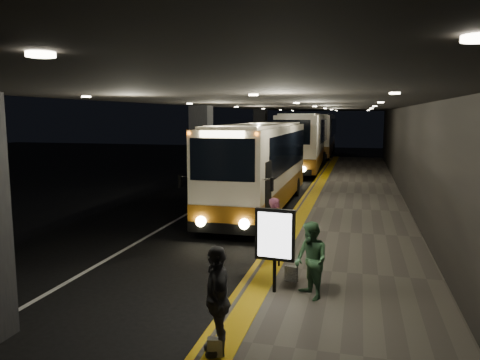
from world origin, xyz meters
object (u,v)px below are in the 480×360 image
at_px(coach_third, 319,137).
at_px(stanchion_post, 279,245).
at_px(passenger_boarding, 276,227).
at_px(passenger_waiting_green, 311,261).
at_px(bag_polka, 291,273).
at_px(passenger_waiting_grey, 217,300).
at_px(coach_main, 260,170).
at_px(info_sign, 275,236).
at_px(bag_plain, 215,347).
at_px(coach_second, 303,144).

xyz_separation_m(coach_third, stanchion_post, (2.00, -34.51, -1.19)).
distance_m(passenger_boarding, passenger_waiting_green, 3.00).
bearing_deg(bag_polka, passenger_waiting_green, -59.67).
bearing_deg(passenger_boarding, passenger_waiting_grey, -177.94).
height_order(passenger_waiting_grey, stanchion_post, passenger_waiting_grey).
bearing_deg(passenger_waiting_green, coach_main, 161.56).
xyz_separation_m(coach_main, stanchion_post, (2.14, -7.71, -0.98)).
bearing_deg(info_sign, coach_third, 99.03).
xyz_separation_m(bag_plain, stanchion_post, (0.23, 4.75, 0.42)).
relative_size(passenger_boarding, info_sign, 0.88).
distance_m(coach_main, passenger_waiting_grey, 12.49).
height_order(coach_second, stanchion_post, coach_second).
bearing_deg(info_sign, bag_polka, 77.41).
distance_m(coach_second, coach_third, 11.64).
distance_m(bag_polka, stanchion_post, 1.16).
relative_size(coach_third, info_sign, 6.83).
bearing_deg(bag_polka, coach_second, 96.17).
height_order(coach_third, passenger_waiting_grey, coach_third).
bearing_deg(passenger_boarding, stanchion_post, -162.21).
height_order(coach_second, passenger_waiting_grey, coach_second).
bearing_deg(coach_third, bag_polka, -87.17).
distance_m(coach_third, bag_plain, 39.33).
distance_m(passenger_boarding, stanchion_post, 0.89).
relative_size(coach_main, stanchion_post, 10.00).
relative_size(passenger_waiting_green, stanchion_post, 1.44).
relative_size(coach_third, bag_plain, 41.48).
xyz_separation_m(coach_second, bag_polka, (2.58, -23.86, -1.59)).
relative_size(coach_third, bag_polka, 35.71).
relative_size(passenger_boarding, passenger_waiting_green, 0.99).
height_order(coach_main, passenger_waiting_green, coach_main).
bearing_deg(passenger_waiting_grey, bag_plain, -23.29).
height_order(coach_second, passenger_boarding, coach_second).
xyz_separation_m(passenger_waiting_grey, bag_plain, (0.00, -0.13, -0.75)).
height_order(passenger_waiting_green, stanchion_post, passenger_waiting_green).
xyz_separation_m(coach_third, info_sign, (2.20, -36.29, -0.51)).
height_order(passenger_waiting_grey, bag_plain, passenger_waiting_grey).
xyz_separation_m(bag_polka, info_sign, (-0.26, -0.79, 1.08)).
bearing_deg(bag_plain, info_sign, 81.72).
bearing_deg(coach_third, info_sign, -87.66).
bearing_deg(info_sign, passenger_boarding, 104.98).
xyz_separation_m(coach_main, bag_polka, (2.60, -8.70, -1.37)).
distance_m(coach_main, stanchion_post, 8.06).
bearing_deg(bag_polka, coach_main, 106.62).
xyz_separation_m(coach_main, info_sign, (2.34, -9.49, -0.30)).
xyz_separation_m(coach_main, coach_third, (0.13, 26.80, 0.21)).
relative_size(bag_polka, stanchion_post, 0.31).
xyz_separation_m(info_sign, stanchion_post, (-0.20, 1.78, -0.69)).
height_order(coach_second, passenger_waiting_green, coach_second).
bearing_deg(passenger_waiting_green, bag_plain, -60.01).
distance_m(coach_main, bag_polka, 9.18).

